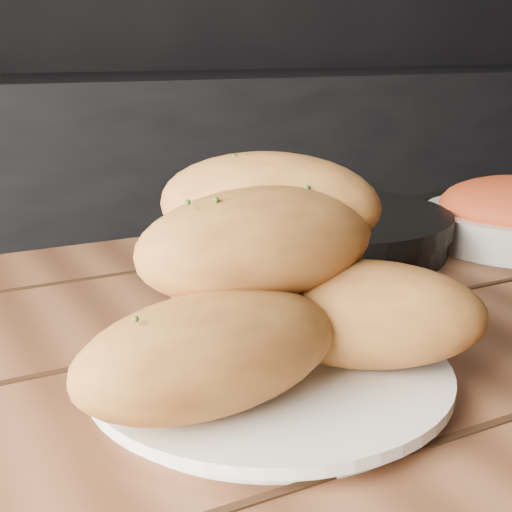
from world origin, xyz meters
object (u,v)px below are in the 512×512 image
Objects in this scene: plate at (270,376)px; skillet at (326,229)px; bread_rolls at (265,281)px; table at (463,459)px.

plate is 0.36m from skillet.
skillet is (0.23, 0.27, -0.05)m from bread_rolls.
plate is (-0.18, 0.01, 0.11)m from table.
bread_rolls is at bearing 176.87° from table.
table is at bearing -3.13° from bread_rolls.
skillet is (0.04, 0.28, 0.13)m from table.
bread_rolls is 0.36m from skillet.
plate is at bearing -62.93° from bread_rolls.
plate is at bearing -129.31° from skillet.
plate is 0.07m from bread_rolls.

